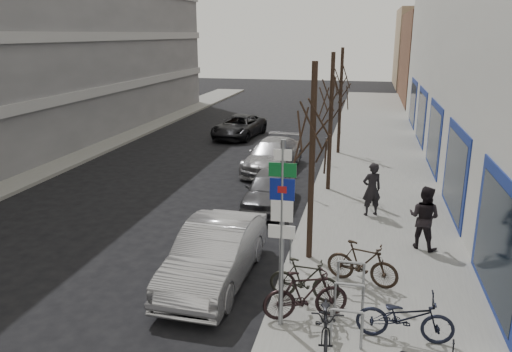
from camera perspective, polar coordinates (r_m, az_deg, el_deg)
The scene contains 24 objects.
ground at distance 11.83m, azimuth -9.18°, elevation -15.64°, with size 120.00×120.00×0.00m, color black.
sidewalk_east at distance 20.25m, azimuth 13.57°, elevation -1.97°, with size 5.00×70.00×0.15m, color slate.
sidewalk_west at distance 25.15m, azimuth -24.38°, elevation 0.52°, with size 3.00×70.00×0.15m, color slate.
brick_building_far at distance 50.18m, azimuth 23.51°, elevation 12.24°, with size 12.00×14.00×8.00m, color brown.
tan_building_far at distance 65.03m, azimuth 21.62°, elevation 13.44°, with size 13.00×12.00×9.00m, color #937A5B.
highway_sign_pole at distance 10.12m, azimuth 2.98°, elevation -5.52°, with size 0.55×0.10×4.20m.
bike_rack at distance 11.33m, azimuth 10.57°, elevation -13.38°, with size 0.66×2.26×0.83m.
tree_near at distance 13.04m, azimuth 6.57°, elevation 6.79°, with size 1.80×1.80×5.50m.
tree_mid at distance 19.46m, azimuth 8.67°, elevation 9.73°, with size 1.80×1.80×5.50m.
tree_far at distance 25.92m, azimuth 9.74°, elevation 11.21°, with size 1.80×1.80×5.50m.
meter_front at distance 13.49m, azimuth 3.99°, elevation -6.94°, with size 0.10×0.08×1.27m.
meter_mid at distance 18.65m, azimuth 6.55°, elevation -0.46°, with size 0.10×0.08×1.27m.
meter_back at distance 23.95m, azimuth 7.98°, elevation 3.18°, with size 0.10×0.08×1.27m.
bike_near_left at distance 10.46m, azimuth 8.07°, elevation -15.75°, with size 0.54×1.77×1.08m, color black.
bike_near_right at distance 11.14m, azimuth 5.69°, elevation -13.30°, with size 0.57×1.91×1.16m, color black.
bike_mid_curb at distance 10.83m, azimuth 16.69°, elevation -14.80°, with size 0.59×1.94×1.18m, color black.
bike_mid_inner at distance 11.89m, azimuth 5.55°, elevation -11.64°, with size 0.50×1.69×1.03m, color black.
bike_far_inner at distance 12.78m, azimuth 12.06°, elevation -9.68°, with size 0.55×1.83×1.11m, color black.
parked_car_front at distance 12.86m, azimuth -4.71°, elevation -8.84°, with size 1.64×4.71×1.55m, color #B4B4BA.
parked_car_mid at distance 18.29m, azimuth 1.53°, elevation -1.52°, with size 1.57×3.89×1.33m, color #4C4C51.
parked_car_back at distance 23.16m, azimuth 1.91°, elevation 2.37°, with size 1.99×4.90×1.42m, color #9E9DA2.
lane_car at distance 30.72m, azimuth -1.95°, elevation 5.67°, with size 2.21×4.80×1.33m, color black.
pedestrian_near at distance 17.36m, azimuth 13.09°, elevation -1.49°, with size 0.67×0.44×1.85m, color black.
pedestrian_far at distance 15.13m, azimuth 18.67°, elevation -4.47°, with size 0.70×0.47×1.89m, color black.
Camera 1 is at (3.93, -9.30, 6.17)m, focal length 35.00 mm.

